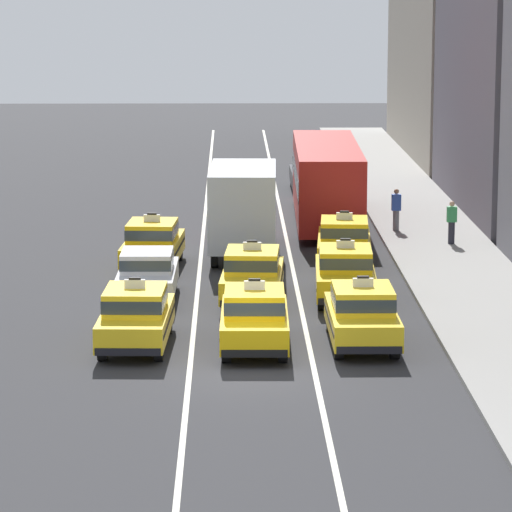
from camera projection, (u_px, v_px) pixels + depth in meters
ground_plane at (252, 373)px, 39.05m from camera, size 160.00×160.00×0.00m
lane_stripe_left_center at (203, 238)px, 58.68m from camera, size 0.14×80.00×0.01m
lane_stripe_center_right at (286, 237)px, 58.73m from camera, size 0.14×80.00×0.01m
sidewalk_curb at (450, 259)px, 53.90m from camera, size 4.00×90.00×0.15m
taxi_left_nearest at (136, 316)px, 41.53m from camera, size 1.97×4.62×1.96m
sedan_left_second at (147, 274)px, 47.42m from camera, size 1.80×4.32×1.58m
taxi_left_third at (153, 244)px, 52.46m from camera, size 2.09×4.66×1.96m
taxi_center_nearest at (254, 317)px, 41.37m from camera, size 1.89×4.59×1.96m
taxi_center_second at (252, 274)px, 47.19m from camera, size 2.08×4.66×1.96m
box_truck_center_third at (243, 206)px, 54.83m from camera, size 2.45×7.02×3.27m
taxi_right_nearest at (362, 314)px, 41.72m from camera, size 1.82×4.56×1.96m
taxi_right_second at (345, 272)px, 47.51m from camera, size 2.02×4.64×1.96m
taxi_right_third at (344, 241)px, 52.90m from camera, size 2.12×4.67×1.96m
bus_right_fourth at (327, 179)px, 61.61m from camera, size 2.75×11.25×3.22m
sedan_right_fifth at (310, 173)px, 70.90m from camera, size 1.78×4.31×1.58m
pedestrian_near_crosswalk at (396, 209)px, 59.31m from camera, size 0.36×0.24×1.63m
pedestrian_mid_block at (452, 222)px, 56.41m from camera, size 0.36×0.24×1.60m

